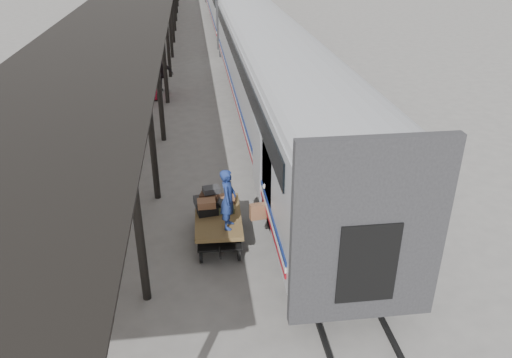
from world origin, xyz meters
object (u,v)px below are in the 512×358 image
Objects in this scene: luggage_tug at (148,84)px; pedestrian at (163,74)px; baggage_cart at (218,221)px; porter at (228,199)px.

luggage_tug is 1.23m from pedestrian.
porter is at bearing -67.39° from baggage_cart.
luggage_tug is 0.92× the size of pedestrian.
baggage_cart is 1.48× the size of porter.
baggage_cart is at bearing 100.76° from pedestrian.
luggage_tug is at bearing 54.30° from pedestrian.
pedestrian reaches higher than luggage_tug.
baggage_cart is 14.97m from pedestrian.
porter is 0.88× the size of pedestrian.
baggage_cart is 1.31× the size of pedestrian.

